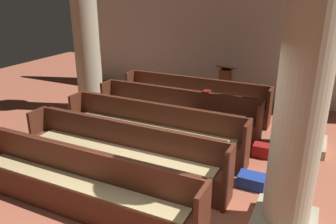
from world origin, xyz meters
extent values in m
plane|color=#AD5B42|center=(0.00, 0.00, 0.00)|extent=(19.20, 19.20, 0.00)
cube|color=beige|center=(0.00, 6.08, 2.25)|extent=(10.00, 0.16, 4.50)
cube|color=#562819|center=(-0.88, 4.18, 0.46)|extent=(3.57, 0.38, 0.05)
cube|color=#562819|center=(-0.88, 4.35, 0.70)|extent=(3.57, 0.04, 0.44)
cube|color=#492215|center=(-0.88, 4.40, 0.91)|extent=(3.43, 0.06, 0.02)
cube|color=#4E2416|center=(-2.70, 4.18, 0.46)|extent=(0.06, 0.44, 0.92)
cube|color=#4E2416|center=(0.94, 4.18, 0.46)|extent=(0.06, 0.44, 0.92)
cube|color=#522618|center=(-0.88, 4.01, 0.23)|extent=(3.57, 0.03, 0.42)
cube|color=tan|center=(-0.88, 4.16, 0.49)|extent=(3.29, 0.32, 0.02)
cube|color=#562819|center=(-0.88, 3.10, 0.46)|extent=(3.57, 0.38, 0.05)
cube|color=#562819|center=(-0.88, 3.27, 0.70)|extent=(3.57, 0.04, 0.44)
cube|color=#492215|center=(-0.88, 3.32, 0.91)|extent=(3.43, 0.06, 0.02)
cube|color=#4E2416|center=(-2.70, 3.10, 0.46)|extent=(0.06, 0.44, 0.92)
cube|color=#4E2416|center=(0.94, 3.10, 0.46)|extent=(0.06, 0.44, 0.92)
cube|color=#522618|center=(-0.88, 2.93, 0.23)|extent=(3.57, 0.03, 0.42)
cube|color=tan|center=(-0.88, 3.08, 0.49)|extent=(3.29, 0.32, 0.02)
cube|color=#562819|center=(-0.88, 2.02, 0.46)|extent=(3.57, 0.38, 0.05)
cube|color=#562819|center=(-0.88, 2.19, 0.70)|extent=(3.57, 0.04, 0.44)
cube|color=#492215|center=(-0.88, 2.23, 0.91)|extent=(3.43, 0.06, 0.02)
cube|color=#4E2416|center=(-2.70, 2.02, 0.46)|extent=(0.06, 0.44, 0.92)
cube|color=#4E2416|center=(0.94, 2.02, 0.46)|extent=(0.06, 0.44, 0.92)
cube|color=#522618|center=(-0.88, 1.84, 0.23)|extent=(3.57, 0.03, 0.42)
cube|color=tan|center=(-0.88, 2.00, 0.49)|extent=(3.29, 0.32, 0.02)
cube|color=#562819|center=(-0.88, 0.93, 0.46)|extent=(3.57, 0.38, 0.05)
cube|color=#562819|center=(-0.88, 1.10, 0.70)|extent=(3.57, 0.04, 0.44)
cube|color=#492215|center=(-0.88, 1.15, 0.91)|extent=(3.43, 0.06, 0.02)
cube|color=#4E2416|center=(-2.70, 0.93, 0.46)|extent=(0.06, 0.44, 0.92)
cube|color=#4E2416|center=(0.94, 0.93, 0.46)|extent=(0.06, 0.44, 0.92)
cube|color=#522618|center=(-0.88, 0.76, 0.23)|extent=(3.57, 0.03, 0.42)
cube|color=tan|center=(-0.88, 0.91, 0.49)|extent=(3.29, 0.32, 0.02)
cube|color=#562819|center=(-0.88, -0.15, 0.46)|extent=(3.57, 0.38, 0.05)
cube|color=#562819|center=(-0.88, 0.02, 0.70)|extent=(3.57, 0.04, 0.44)
cube|color=#492215|center=(-0.88, 0.07, 0.91)|extent=(3.43, 0.06, 0.02)
cube|color=#4E2416|center=(0.94, -0.15, 0.46)|extent=(0.06, 0.44, 0.92)
cube|color=#522618|center=(-0.88, -0.32, 0.23)|extent=(3.57, 0.03, 0.42)
cube|color=tan|center=(-0.88, -0.17, 0.49)|extent=(3.29, 0.32, 0.02)
cube|color=tan|center=(1.77, 3.44, 0.09)|extent=(0.85, 0.85, 0.18)
cylinder|color=#BCB293|center=(1.77, 3.44, 1.77)|extent=(0.63, 0.63, 3.19)
cube|color=tan|center=(-3.48, 3.46, 0.09)|extent=(0.85, 0.85, 0.18)
cylinder|color=#BCB293|center=(-3.48, 3.46, 1.77)|extent=(0.63, 0.63, 3.19)
cube|color=tan|center=(1.77, 0.78, 0.09)|extent=(0.81, 0.81, 0.18)
cylinder|color=#BCB293|center=(1.77, 0.78, 1.77)|extent=(0.60, 0.60, 3.19)
cube|color=brown|center=(-0.46, 5.39, 0.03)|extent=(0.45, 0.45, 0.06)
cube|color=brown|center=(-0.46, 5.39, 0.47)|extent=(0.28, 0.28, 0.95)
cube|color=brown|center=(-0.46, 5.39, 1.01)|extent=(0.48, 0.35, 0.15)
cube|color=maroon|center=(-0.26, 3.31, 0.94)|extent=(0.14, 0.19, 0.04)
cube|color=navy|center=(1.16, 1.59, 0.10)|extent=(0.43, 0.31, 0.20)
cube|color=maroon|center=(1.11, 2.70, 0.12)|extent=(0.35, 0.26, 0.24)
camera|label=1|loc=(1.98, -3.22, 3.04)|focal=36.02mm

